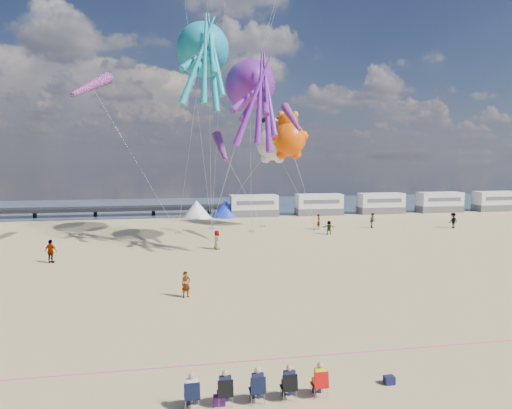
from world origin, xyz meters
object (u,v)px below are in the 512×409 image
at_px(sandbag_b, 251,231).
at_px(windsock_right, 292,118).
at_px(spectator_row, 257,384).
at_px(kite_teddy_orange, 289,140).
at_px(motorhome_2, 381,203).
at_px(sandbag_e, 212,228).
at_px(beachgoer_2, 453,221).
at_px(beachgoer_5, 319,222).
at_px(kite_panda, 272,144).
at_px(beachgoer_3, 51,251).
at_px(motorhome_0, 254,206).
at_px(motorhome_1, 319,204).
at_px(kite_octopus_purple, 250,85).
at_px(beachgoer_1, 373,220).
at_px(cooler_navy, 389,380).
at_px(kite_octopus_teal, 202,50).
at_px(cooler_purple, 219,400).
at_px(sandbag_a, 178,233).
at_px(motorhome_4, 496,201).
at_px(standing_person, 186,284).
at_px(sandbag_c, 316,229).
at_px(windsock_mid, 221,147).
at_px(tent_blue, 226,208).
at_px(sandbag_d, 263,226).
at_px(tent_white, 197,209).
at_px(windsock_left, 91,86).
at_px(beachgoer_4, 329,228).
at_px(motorhome_3, 440,202).

bearing_deg(sandbag_b, windsock_right, -64.74).
distance_m(spectator_row, kite_teddy_orange, 39.49).
xyz_separation_m(motorhome_2, sandbag_e, (-25.77, -10.51, -1.39)).
relative_size(beachgoer_2, beachgoer_5, 1.03).
height_order(sandbag_b, kite_panda, kite_panda).
bearing_deg(beachgoer_3, motorhome_0, -105.43).
height_order(motorhome_1, kite_octopus_purple, kite_octopus_purple).
xyz_separation_m(beachgoer_1, sandbag_e, (-18.78, 2.25, -0.77)).
bearing_deg(cooler_navy, kite_octopus_teal, 98.31).
distance_m(cooler_purple, beachgoer_5, 38.34).
bearing_deg(beachgoer_5, kite_panda, 78.03).
xyz_separation_m(motorhome_2, sandbag_b, (-21.57, -13.34, -1.39)).
relative_size(motorhome_0, sandbag_a, 13.20).
xyz_separation_m(spectator_row, sandbag_b, (5.59, 34.79, -0.54)).
bearing_deg(beachgoer_1, kite_octopus_purple, 131.32).
xyz_separation_m(motorhome_0, motorhome_4, (38.00, 0.00, 0.00)).
height_order(motorhome_0, standing_person, motorhome_0).
xyz_separation_m(sandbag_c, windsock_mid, (-11.48, -6.34, 9.12)).
height_order(tent_blue, kite_teddy_orange, kite_teddy_orange).
xyz_separation_m(sandbag_c, sandbag_e, (-11.77, 2.65, 0.00)).
bearing_deg(windsock_mid, sandbag_d, 54.85).
distance_m(motorhome_2, beachgoer_1, 14.57).
height_order(beachgoer_1, windsock_mid, windsock_mid).
height_order(tent_white, windsock_right, windsock_right).
height_order(spectator_row, sandbag_b, spectator_row).
xyz_separation_m(tent_blue, beachgoer_5, (9.41, -12.72, -0.32)).
relative_size(motorhome_0, windsock_left, 0.94).
relative_size(motorhome_1, kite_octopus_purple, 0.60).
height_order(motorhome_1, cooler_purple, motorhome_1).
relative_size(tent_blue, sandbag_e, 8.00).
xyz_separation_m(windsock_mid, windsock_right, (6.84, -0.05, 2.83)).
distance_m(sandbag_b, windsock_left, 22.08).
bearing_deg(beachgoer_1, beachgoer_5, 106.74).
height_order(standing_person, sandbag_b, standing_person).
xyz_separation_m(cooler_purple, sandbag_b, (6.88, 34.73, -0.05)).
distance_m(beachgoer_4, kite_octopus_purple, 17.36).
relative_size(beachgoer_2, windsock_mid, 0.32).
bearing_deg(sandbag_c, sandbag_b, -178.62).
bearing_deg(beachgoer_5, beachgoer_2, -76.71).
bearing_deg(beachgoer_2, kite_teddy_orange, -24.13).
bearing_deg(kite_octopus_purple, windsock_mid, -164.58).
bearing_deg(tent_white, motorhome_3, 0.00).
distance_m(tent_white, beachgoer_3, 28.06).
xyz_separation_m(motorhome_4, sandbag_b, (-40.57, -13.34, -1.39)).
xyz_separation_m(motorhome_1, windsock_mid, (-15.98, -19.49, 7.73)).
height_order(sandbag_a, sandbag_e, same).
relative_size(tent_blue, sandbag_b, 8.00).
bearing_deg(beachgoer_4, standing_person, 53.30).
bearing_deg(motorhome_4, sandbag_e, -166.79).
bearing_deg(beachgoer_1, tent_blue, 68.51).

